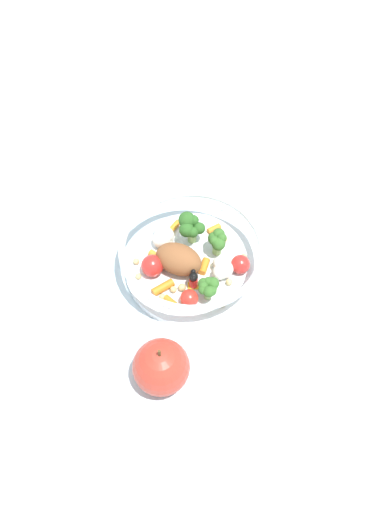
{
  "coord_description": "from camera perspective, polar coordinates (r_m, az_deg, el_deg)",
  "views": [
    {
      "loc": [
        -0.0,
        -0.44,
        0.67
      ],
      "look_at": [
        -0.02,
        0.01,
        0.04
      ],
      "focal_mm": 36.41,
      "sensor_mm": 36.0,
      "label": 1
    }
  ],
  "objects": [
    {
      "name": "loose_apple",
      "position": [
        0.69,
        -3.39,
        -12.08
      ],
      "size": [
        0.08,
        0.08,
        0.09
      ],
      "color": "#BC3828",
      "rests_on": "ground_plane"
    },
    {
      "name": "ground_plane",
      "position": [
        0.8,
        1.33,
        -1.84
      ],
      "size": [
        2.4,
        2.4,
        0.0
      ],
      "primitive_type": "plane",
      "color": "silver"
    },
    {
      "name": "food_container",
      "position": [
        0.78,
        -0.16,
        -0.1
      ],
      "size": [
        0.22,
        0.22,
        0.07
      ],
      "color": "white",
      "rests_on": "ground_plane"
    },
    {
      "name": "folded_napkin",
      "position": [
        0.91,
        5.92,
        7.72
      ],
      "size": [
        0.17,
        0.15,
        0.01
      ],
      "primitive_type": "cube",
      "rotation": [
        0.0,
        0.0,
        -0.2
      ],
      "color": "white",
      "rests_on": "ground_plane"
    }
  ]
}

